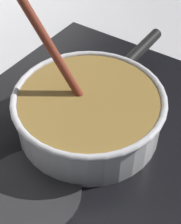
{
  "coord_description": "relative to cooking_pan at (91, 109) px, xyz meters",
  "views": [
    {
      "loc": [
        -0.33,
        -0.04,
        0.45
      ],
      "look_at": [
        0.0,
        0.18,
        0.05
      ],
      "focal_mm": 53.62,
      "sensor_mm": 36.0,
      "label": 1
    }
  ],
  "objects": [
    {
      "name": "spare_burner",
      "position": [
        -0.16,
        -0.0,
        -0.04
      ],
      "size": [
        0.16,
        0.16,
        0.01
      ],
      "primitive_type": "cylinder",
      "color": "#262628",
      "rests_on": "hob_plate"
    },
    {
      "name": "hob_plate",
      "position": [
        -0.0,
        -0.0,
        -0.05
      ],
      "size": [
        0.56,
        0.48,
        0.01
      ],
      "primitive_type": "cube",
      "color": "black",
      "rests_on": "ground"
    },
    {
      "name": "cooking_pan",
      "position": [
        0.0,
        0.0,
        0.0
      ],
      "size": [
        0.37,
        0.29,
        0.29
      ],
      "color": "silver",
      "rests_on": "hob_plate"
    },
    {
      "name": "burner_ring",
      "position": [
        -0.0,
        -0.0,
        -0.04
      ],
      "size": [
        0.19,
        0.19,
        0.01
      ],
      "primitive_type": "torus",
      "color": "#592D0C",
      "rests_on": "hob_plate"
    },
    {
      "name": "ground",
      "position": [
        -0.01,
        -0.18,
        -0.07
      ],
      "size": [
        2.4,
        1.6,
        0.04
      ],
      "primitive_type": "cube",
      "color": "#B7B7BC"
    }
  ]
}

